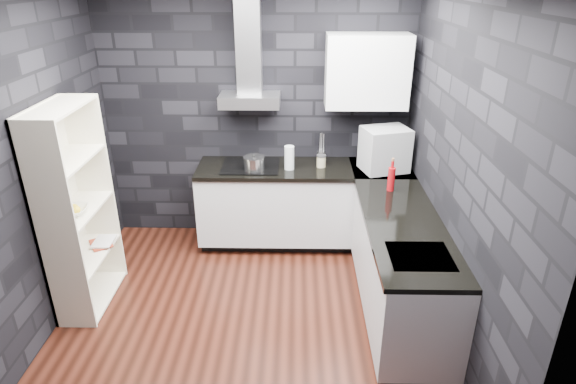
{
  "coord_description": "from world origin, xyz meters",
  "views": [
    {
      "loc": [
        0.42,
        -3.32,
        2.72
      ],
      "look_at": [
        0.35,
        0.45,
        1.0
      ],
      "focal_mm": 30.0,
      "sensor_mm": 36.0,
      "label": 1
    }
  ],
  "objects_px": {
    "pot": "(254,164)",
    "red_bottle": "(391,179)",
    "utensil_crock": "(321,157)",
    "bookshelf": "(77,211)",
    "storage_jar": "(321,162)",
    "appliance_garage": "(385,149)",
    "glass_vase": "(289,158)",
    "fruit_bowl": "(73,211)"
  },
  "relations": [
    {
      "from": "pot",
      "to": "red_bottle",
      "type": "height_order",
      "value": "red_bottle"
    },
    {
      "from": "pot",
      "to": "utensil_crock",
      "type": "relative_size",
      "value": 1.66
    },
    {
      "from": "utensil_crock",
      "to": "bookshelf",
      "type": "height_order",
      "value": "bookshelf"
    },
    {
      "from": "storage_jar",
      "to": "appliance_garage",
      "type": "height_order",
      "value": "appliance_garage"
    },
    {
      "from": "glass_vase",
      "to": "storage_jar",
      "type": "relative_size",
      "value": 2.15
    },
    {
      "from": "glass_vase",
      "to": "storage_jar",
      "type": "height_order",
      "value": "glass_vase"
    },
    {
      "from": "pot",
      "to": "appliance_garage",
      "type": "bearing_deg",
      "value": 1.24
    },
    {
      "from": "pot",
      "to": "storage_jar",
      "type": "relative_size",
      "value": 1.82
    },
    {
      "from": "storage_jar",
      "to": "red_bottle",
      "type": "relative_size",
      "value": 0.51
    },
    {
      "from": "red_bottle",
      "to": "fruit_bowl",
      "type": "xyz_separation_m",
      "value": [
        -2.71,
        -0.54,
        -0.07
      ]
    },
    {
      "from": "appliance_garage",
      "to": "utensil_crock",
      "type": "bearing_deg",
      "value": 144.03
    },
    {
      "from": "pot",
      "to": "glass_vase",
      "type": "xyz_separation_m",
      "value": [
        0.35,
        0.05,
        0.05
      ]
    },
    {
      "from": "appliance_garage",
      "to": "fruit_bowl",
      "type": "distance_m",
      "value": 2.91
    },
    {
      "from": "bookshelf",
      "to": "red_bottle",
      "type": "bearing_deg",
      "value": -6.26
    },
    {
      "from": "appliance_garage",
      "to": "fruit_bowl",
      "type": "xyz_separation_m",
      "value": [
        -2.72,
        -1.03,
        -0.19
      ]
    },
    {
      "from": "appliance_garage",
      "to": "fruit_bowl",
      "type": "height_order",
      "value": "appliance_garage"
    },
    {
      "from": "appliance_garage",
      "to": "red_bottle",
      "type": "height_order",
      "value": "appliance_garage"
    },
    {
      "from": "storage_jar",
      "to": "red_bottle",
      "type": "distance_m",
      "value": 0.84
    },
    {
      "from": "pot",
      "to": "red_bottle",
      "type": "bearing_deg",
      "value": -19.56
    },
    {
      "from": "utensil_crock",
      "to": "appliance_garage",
      "type": "distance_m",
      "value": 0.67
    },
    {
      "from": "glass_vase",
      "to": "storage_jar",
      "type": "distance_m",
      "value": 0.34
    },
    {
      "from": "pot",
      "to": "red_bottle",
      "type": "relative_size",
      "value": 0.93
    },
    {
      "from": "storage_jar",
      "to": "fruit_bowl",
      "type": "xyz_separation_m",
      "value": [
        -2.1,
        -1.12,
        -0.02
      ]
    },
    {
      "from": "storage_jar",
      "to": "fruit_bowl",
      "type": "relative_size",
      "value": 0.47
    },
    {
      "from": "pot",
      "to": "bookshelf",
      "type": "bearing_deg",
      "value": -146.83
    },
    {
      "from": "utensil_crock",
      "to": "appliance_garage",
      "type": "relative_size",
      "value": 0.29
    },
    {
      "from": "storage_jar",
      "to": "red_bottle",
      "type": "height_order",
      "value": "red_bottle"
    },
    {
      "from": "utensil_crock",
      "to": "fruit_bowl",
      "type": "xyz_separation_m",
      "value": [
        -2.1,
        -1.25,
        -0.02
      ]
    },
    {
      "from": "pot",
      "to": "utensil_crock",
      "type": "distance_m",
      "value": 0.73
    },
    {
      "from": "glass_vase",
      "to": "appliance_garage",
      "type": "height_order",
      "value": "appliance_garage"
    },
    {
      "from": "bookshelf",
      "to": "fruit_bowl",
      "type": "relative_size",
      "value": 7.56
    },
    {
      "from": "red_bottle",
      "to": "glass_vase",
      "type": "bearing_deg",
      "value": 151.4
    },
    {
      "from": "red_bottle",
      "to": "utensil_crock",
      "type": "bearing_deg",
      "value": 130.58
    },
    {
      "from": "red_bottle",
      "to": "fruit_bowl",
      "type": "relative_size",
      "value": 0.93
    },
    {
      "from": "pot",
      "to": "bookshelf",
      "type": "height_order",
      "value": "bookshelf"
    },
    {
      "from": "utensil_crock",
      "to": "red_bottle",
      "type": "bearing_deg",
      "value": -49.42
    },
    {
      "from": "appliance_garage",
      "to": "bookshelf",
      "type": "bearing_deg",
      "value": -177.05
    },
    {
      "from": "appliance_garage",
      "to": "bookshelf",
      "type": "xyz_separation_m",
      "value": [
        -2.72,
        -0.95,
        -0.22
      ]
    },
    {
      "from": "glass_vase",
      "to": "bookshelf",
      "type": "distance_m",
      "value": 2.02
    },
    {
      "from": "storage_jar",
      "to": "red_bottle",
      "type": "bearing_deg",
      "value": -43.33
    },
    {
      "from": "red_bottle",
      "to": "bookshelf",
      "type": "relative_size",
      "value": 0.12
    },
    {
      "from": "glass_vase",
      "to": "storage_jar",
      "type": "xyz_separation_m",
      "value": [
        0.33,
        0.06,
        -0.06
      ]
    }
  ]
}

